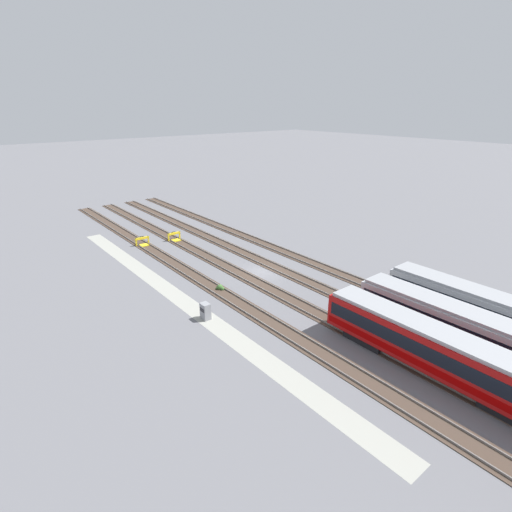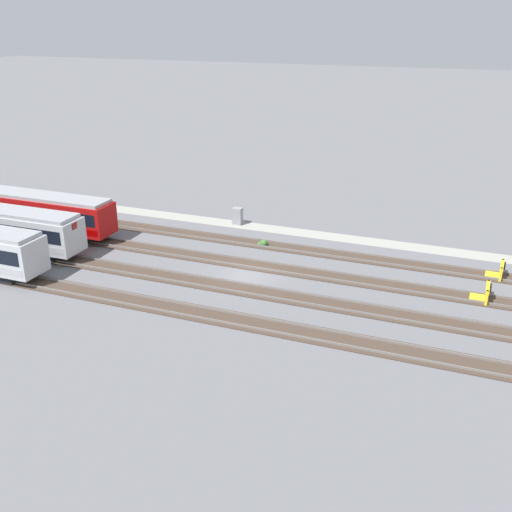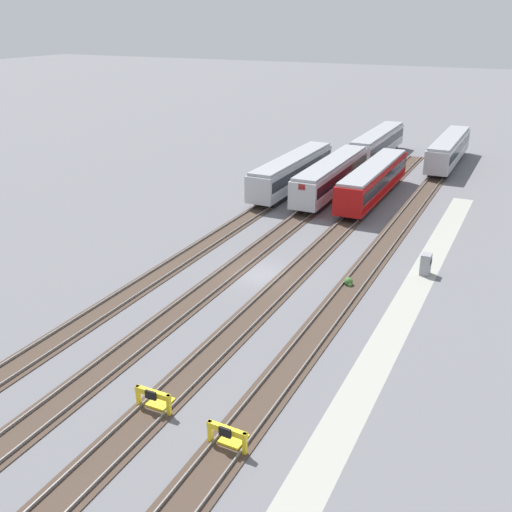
{
  "view_description": "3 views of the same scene",
  "coord_description": "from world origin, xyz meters",
  "px_view_note": "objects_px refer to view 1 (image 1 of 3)",
  "views": [
    {
      "loc": [
        33.8,
        -27.97,
        18.84
      ],
      "look_at": [
        -0.88,
        0.0,
        1.8
      ],
      "focal_mm": 28.0,
      "sensor_mm": 36.0,
      "label": 1
    },
    {
      "loc": [
        -15.96,
        38.64,
        18.62
      ],
      "look_at": [
        -0.88,
        0.0,
        1.8
      ],
      "focal_mm": 42.0,
      "sensor_mm": 36.0,
      "label": 2
    },
    {
      "loc": [
        -37.14,
        -17.32,
        18.07
      ],
      "look_at": [
        -0.88,
        0.0,
        1.8
      ],
      "focal_mm": 42.0,
      "sensor_mm": 36.0,
      "label": 3
    }
  ],
  "objects_px": {
    "bumper_stop_near_inner_track": "(175,237)",
    "weed_clump": "(220,288)",
    "subway_car_front_row_left_inner": "(463,329)",
    "bumper_stop_nearest_track": "(143,242)",
    "subway_car_front_row_leftmost": "(434,349)",
    "subway_car_front_row_rightmost": "(488,311)",
    "electrical_cabinet": "(205,311)"
  },
  "relations": [
    {
      "from": "bumper_stop_near_inner_track",
      "to": "weed_clump",
      "type": "distance_m",
      "value": 18.5
    },
    {
      "from": "subway_car_front_row_left_inner",
      "to": "bumper_stop_near_inner_track",
      "type": "relative_size",
      "value": 9.0
    },
    {
      "from": "subway_car_front_row_left_inner",
      "to": "bumper_stop_nearest_track",
      "type": "xyz_separation_m",
      "value": [
        -40.63,
        -9.13,
        -1.53
      ]
    },
    {
      "from": "bumper_stop_near_inner_track",
      "to": "subway_car_front_row_leftmost",
      "type": "bearing_deg",
      "value": 0.04
    },
    {
      "from": "subway_car_front_row_rightmost",
      "to": "bumper_stop_nearest_track",
      "type": "distance_m",
      "value": 42.89
    },
    {
      "from": "subway_car_front_row_leftmost",
      "to": "electrical_cabinet",
      "type": "relative_size",
      "value": 11.26
    },
    {
      "from": "subway_car_front_row_left_inner",
      "to": "bumper_stop_near_inner_track",
      "type": "xyz_separation_m",
      "value": [
        -39.73,
        -4.56,
        -1.53
      ]
    },
    {
      "from": "bumper_stop_near_inner_track",
      "to": "bumper_stop_nearest_track",
      "type": "bearing_deg",
      "value": -101.08
    },
    {
      "from": "bumper_stop_near_inner_track",
      "to": "electrical_cabinet",
      "type": "relative_size",
      "value": 1.25
    },
    {
      "from": "subway_car_front_row_rightmost",
      "to": "weed_clump",
      "type": "bearing_deg",
      "value": -148.52
    },
    {
      "from": "subway_car_front_row_rightmost",
      "to": "electrical_cabinet",
      "type": "relative_size",
      "value": 11.25
    },
    {
      "from": "subway_car_front_row_left_inner",
      "to": "electrical_cabinet",
      "type": "height_order",
      "value": "subway_car_front_row_left_inner"
    },
    {
      "from": "bumper_stop_near_inner_track",
      "to": "electrical_cabinet",
      "type": "bearing_deg",
      "value": -21.42
    },
    {
      "from": "subway_car_front_row_leftmost",
      "to": "bumper_stop_nearest_track",
      "type": "relative_size",
      "value": 8.97
    },
    {
      "from": "subway_car_front_row_rightmost",
      "to": "bumper_stop_near_inner_track",
      "type": "distance_m",
      "value": 40.79
    },
    {
      "from": "subway_car_front_row_left_inner",
      "to": "weed_clump",
      "type": "bearing_deg",
      "value": -158.03
    },
    {
      "from": "electrical_cabinet",
      "to": "weed_clump",
      "type": "distance_m",
      "value": 6.34
    },
    {
      "from": "subway_car_front_row_left_inner",
      "to": "subway_car_front_row_leftmost",
      "type": "bearing_deg",
      "value": -90.0
    },
    {
      "from": "bumper_stop_nearest_track",
      "to": "bumper_stop_near_inner_track",
      "type": "distance_m",
      "value": 4.65
    },
    {
      "from": "electrical_cabinet",
      "to": "subway_car_front_row_left_inner",
      "type": "bearing_deg",
      "value": 37.52
    },
    {
      "from": "subway_car_front_row_rightmost",
      "to": "bumper_stop_nearest_track",
      "type": "xyz_separation_m",
      "value": [
        -40.63,
        -13.67,
        -1.53
      ]
    },
    {
      "from": "subway_car_front_row_left_inner",
      "to": "subway_car_front_row_rightmost",
      "type": "xyz_separation_m",
      "value": [
        0.0,
        4.54,
        0.0
      ]
    },
    {
      "from": "subway_car_front_row_left_inner",
      "to": "electrical_cabinet",
      "type": "distance_m",
      "value": 21.93
    },
    {
      "from": "subway_car_front_row_leftmost",
      "to": "subway_car_front_row_left_inner",
      "type": "relative_size",
      "value": 1.0
    },
    {
      "from": "bumper_stop_nearest_track",
      "to": "weed_clump",
      "type": "height_order",
      "value": "bumper_stop_nearest_track"
    },
    {
      "from": "subway_car_front_row_leftmost",
      "to": "subway_car_front_row_left_inner",
      "type": "distance_m",
      "value": 4.54
    },
    {
      "from": "bumper_stop_nearest_track",
      "to": "electrical_cabinet",
      "type": "bearing_deg",
      "value": -10.25
    },
    {
      "from": "subway_car_front_row_rightmost",
      "to": "electrical_cabinet",
      "type": "bearing_deg",
      "value": -134.18
    },
    {
      "from": "bumper_stop_near_inner_track",
      "to": "weed_clump",
      "type": "height_order",
      "value": "bumper_stop_near_inner_track"
    },
    {
      "from": "subway_car_front_row_rightmost",
      "to": "weed_clump",
      "type": "distance_m",
      "value": 25.53
    },
    {
      "from": "subway_car_front_row_leftmost",
      "to": "bumper_stop_near_inner_track",
      "type": "bearing_deg",
      "value": -179.96
    },
    {
      "from": "subway_car_front_row_rightmost",
      "to": "bumper_stop_nearest_track",
      "type": "relative_size",
      "value": 8.96
    }
  ]
}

